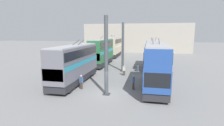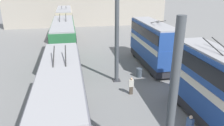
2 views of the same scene
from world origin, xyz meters
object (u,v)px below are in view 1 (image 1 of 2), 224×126
Objects in this scene: bus_right_mid at (102,50)px; person_aisle_midway at (124,70)px; person_by_right_row at (81,82)px; person_by_left_row at (133,82)px; oil_drum at (138,68)px; bus_left_far at (153,53)px; bus_right_near at (75,62)px; bus_left_near at (155,64)px; bus_right_far at (114,46)px.

bus_right_mid is 10.13m from person_aisle_midway.
bus_right_mid is 15.91m from person_by_right_row.
person_by_left_row reaches higher than oil_drum.
person_aisle_midway is 0.94× the size of person_by_left_row.
bus_left_far is at bearing -26.46° from person_aisle_midway.
person_by_left_row is (-1.26, -7.66, -1.90)m from bus_right_near.
bus_right_mid is at bearing 58.73° from oil_drum.
bus_left_near is at bearing -93.65° from bus_right_near.
bus_left_far is 16.59m from person_by_right_row.
bus_right_near is 1.10× the size of bus_right_far.
person_by_left_row is 9.93m from oil_drum.
bus_left_near is 0.88× the size of bus_right_mid.
bus_left_far reaches higher than person_aisle_midway.
oil_drum is at bearing -41.14° from bus_right_near.
bus_right_mid reaches higher than bus_left_far.
person_by_right_row is 0.98× the size of person_by_left_row.
bus_right_far is 29.00m from person_by_right_row.
person_by_left_row is at bearing -99.36° from bus_right_near.
person_by_right_row is (-1.77, 8.31, -2.05)m from bus_left_near.
oil_drum is (9.30, 2.50, -2.46)m from bus_left_near.
bus_right_mid is 6.92× the size of person_aisle_midway.
bus_right_mid is 6.50× the size of person_by_left_row.
bus_left_far is 0.95× the size of bus_right_far.
bus_right_mid is 1.09× the size of bus_right_far.
bus_right_far is at bearing -155.81° from person_by_right_row.
bus_right_near is 13.25m from bus_right_mid.
bus_right_mid is (13.25, 0.00, 0.20)m from bus_right_near.
bus_right_far is (13.20, 0.00, 0.07)m from bus_right_mid.
person_by_left_row is 1.78× the size of oil_drum.
person_by_right_row reaches higher than person_aisle_midway.
bus_left_near is 7.56m from person_aisle_midway.
bus_right_far is 22.15m from person_aisle_midway.
bus_left_far reaches higher than oil_drum.
bus_right_far is (26.45, 0.00, 0.26)m from bus_right_near.
person_by_right_row reaches higher than oil_drum.
bus_right_near reaches higher than person_by_left_row.
bus_right_mid is 11.59× the size of oil_drum.
person_aisle_midway is 6.71m from person_by_left_row.
person_aisle_midway is (5.16, -5.70, -1.96)m from bus_right_near.
person_aisle_midway is (-21.29, -5.70, -2.22)m from bus_right_far.
bus_left_far is 5.78× the size of person_by_right_row.
bus_right_mid is 6.61× the size of person_by_right_row.
bus_right_far is at bearing 21.85° from person_aisle_midway.
bus_right_far reaches higher than bus_right_near.
person_aisle_midway is (-8.09, -5.70, -2.15)m from bus_right_mid.
bus_right_far is 28.83m from person_by_left_row.
bus_right_mid reaches higher than person_by_left_row.
person_by_left_row is (-27.71, -7.66, -2.16)m from bus_right_far.
bus_right_mid is at bearing 81.78° from bus_left_far.
bus_right_near reaches higher than person_aisle_midway.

